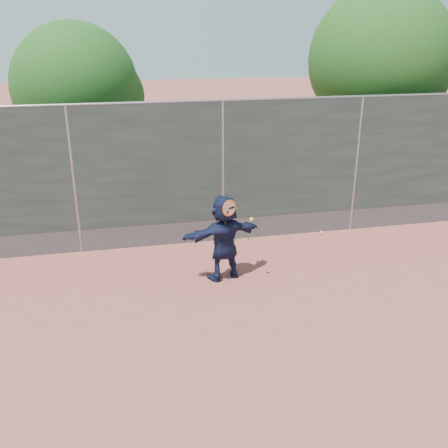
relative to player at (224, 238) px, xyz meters
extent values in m
plane|color=#9E4C42|center=(0.34, -1.76, -0.80)|extent=(80.00, 80.00, 0.00)
imported|color=#141B39|center=(0.00, 0.00, 0.00)|extent=(1.55, 0.79, 1.60)
sphere|color=#E3F536|center=(2.58, 1.59, -0.77)|extent=(0.07, 0.07, 0.07)
cube|color=#38423D|center=(0.34, 1.74, 0.95)|extent=(20.00, 0.04, 2.50)
cube|color=slate|center=(0.34, 1.74, -0.55)|extent=(20.00, 0.03, 0.50)
cylinder|color=gray|center=(0.34, 1.74, 2.20)|extent=(20.00, 0.05, 0.05)
cylinder|color=gray|center=(-2.66, 1.74, 0.70)|extent=(0.06, 0.06, 3.00)
cylinder|color=gray|center=(0.34, 1.74, 0.70)|extent=(0.06, 0.06, 3.00)
cylinder|color=gray|center=(3.34, 1.74, 0.70)|extent=(0.06, 0.06, 3.00)
torus|color=orange|center=(0.05, -0.20, 0.64)|extent=(0.27, 0.15, 0.29)
cylinder|color=beige|center=(0.05, -0.20, 0.64)|extent=(0.23, 0.12, 0.25)
cylinder|color=black|center=(0.00, -0.18, 0.44)|extent=(0.08, 0.13, 0.33)
sphere|color=#E3F536|center=(0.43, -0.28, 0.43)|extent=(0.07, 0.07, 0.07)
cylinder|color=#382314|center=(4.84, 3.94, 0.50)|extent=(0.28, 0.28, 2.60)
sphere|color=#23561C|center=(4.84, 3.94, 2.79)|extent=(3.60, 3.60, 3.60)
sphere|color=#23561C|center=(5.56, 4.14, 2.43)|extent=(2.52, 2.52, 2.52)
cylinder|color=#382314|center=(-2.66, 4.74, 0.30)|extent=(0.28, 0.28, 2.20)
sphere|color=#23561C|center=(-2.66, 4.74, 2.22)|extent=(3.00, 3.00, 3.00)
sphere|color=#23561C|center=(-2.06, 4.94, 1.92)|extent=(2.10, 2.10, 2.10)
cone|color=#387226|center=(0.59, 1.62, -0.67)|extent=(0.03, 0.03, 0.26)
cone|color=#387226|center=(0.89, 1.64, -0.65)|extent=(0.03, 0.03, 0.30)
cone|color=#387226|center=(0.24, 1.60, -0.69)|extent=(0.03, 0.03, 0.22)
camera|label=1|loc=(-1.72, -8.11, 3.54)|focal=40.00mm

